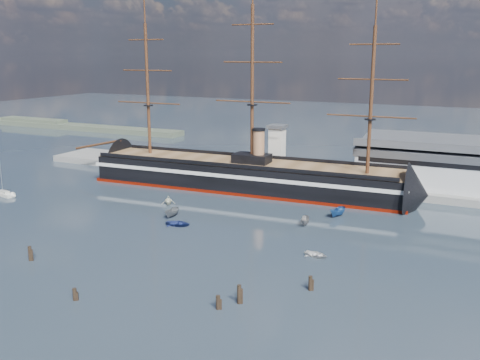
% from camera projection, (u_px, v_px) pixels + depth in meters
% --- Properties ---
extents(ground, '(600.00, 600.00, 0.00)m').
position_uv_depth(ground, '(216.00, 207.00, 132.89)').
color(ground, '#24333E').
rests_on(ground, ground).
extents(quay, '(180.00, 18.00, 2.00)m').
position_uv_depth(quay, '(302.00, 181.00, 160.31)').
color(quay, slate).
rests_on(quay, ground).
extents(warehouse, '(63.00, 21.00, 11.60)m').
position_uv_depth(warehouse, '(479.00, 167.00, 141.87)').
color(warehouse, '#B7BABC').
rests_on(warehouse, ground).
extents(quay_tower, '(5.00, 5.00, 15.00)m').
position_uv_depth(quay_tower, '(277.00, 149.00, 158.37)').
color(quay_tower, silver).
rests_on(quay_tower, ground).
extents(shoreline, '(120.00, 10.00, 4.00)m').
position_uv_depth(shoreline, '(64.00, 125.00, 274.34)').
color(shoreline, '#3F4C38').
rests_on(shoreline, ground).
extents(warship, '(113.24, 20.45, 53.94)m').
position_uv_depth(warship, '(240.00, 175.00, 150.81)').
color(warship, black).
rests_on(warship, ground).
extents(sailboat, '(6.88, 3.24, 10.60)m').
position_uv_depth(sailboat, '(4.00, 194.00, 143.41)').
color(sailboat, beige).
rests_on(sailboat, ground).
extents(motorboat_a, '(6.40, 2.68, 2.51)m').
position_uv_depth(motorboat_a, '(172.00, 217.00, 124.99)').
color(motorboat_a, slate).
rests_on(motorboat_a, ground).
extents(motorboat_b, '(1.90, 3.65, 1.63)m').
position_uv_depth(motorboat_b, '(178.00, 226.00, 118.69)').
color(motorboat_b, navy).
rests_on(motorboat_b, ground).
extents(motorboat_c, '(5.92, 3.27, 2.24)m').
position_uv_depth(motorboat_c, '(305.00, 225.00, 119.12)').
color(motorboat_c, gray).
rests_on(motorboat_c, ground).
extents(motorboat_d, '(6.87, 5.99, 2.36)m').
position_uv_depth(motorboat_d, '(168.00, 204.00, 135.77)').
color(motorboat_d, white).
rests_on(motorboat_d, ground).
extents(motorboat_e, '(1.69, 3.03, 1.34)m').
position_uv_depth(motorboat_e, '(316.00, 257.00, 100.51)').
color(motorboat_e, silver).
rests_on(motorboat_e, ground).
extents(motorboat_f, '(6.89, 4.11, 2.59)m').
position_uv_depth(motorboat_f, '(337.00, 217.00, 125.44)').
color(motorboat_f, navy).
rests_on(motorboat_f, ground).
extents(piling_near_left, '(0.64, 0.64, 3.51)m').
position_uv_depth(piling_near_left, '(31.00, 261.00, 98.72)').
color(piling_near_left, black).
rests_on(piling_near_left, ground).
extents(piling_near_mid, '(0.64, 0.64, 2.70)m').
position_uv_depth(piling_near_mid, '(75.00, 300.00, 82.82)').
color(piling_near_mid, black).
rests_on(piling_near_mid, ground).
extents(piling_near_right, '(0.64, 0.64, 3.74)m').
position_uv_depth(piling_near_right, '(239.00, 303.00, 81.78)').
color(piling_near_right, black).
rests_on(piling_near_right, ground).
extents(piling_far_right, '(0.64, 0.64, 3.18)m').
position_uv_depth(piling_far_right, '(310.00, 290.00, 86.29)').
color(piling_far_right, black).
rests_on(piling_far_right, ground).
extents(piling_extra, '(0.64, 0.64, 2.91)m').
position_uv_depth(piling_extra, '(218.00, 309.00, 79.92)').
color(piling_extra, black).
rests_on(piling_extra, ground).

